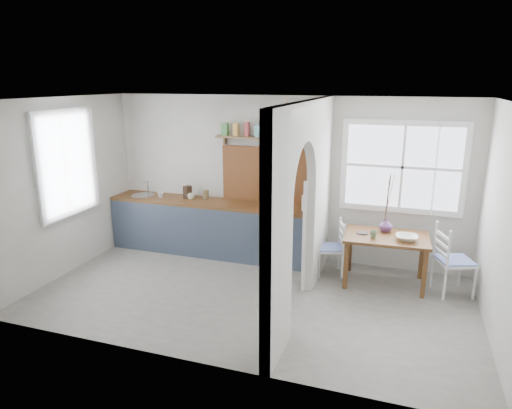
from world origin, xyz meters
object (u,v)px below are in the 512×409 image
(dining_table, at_px, (385,260))
(chair_right, at_px, (455,260))
(kettle, at_px, (307,202))
(vase, at_px, (386,225))
(chair_left, at_px, (330,247))

(dining_table, height_order, chair_right, chair_right)
(chair_right, xyz_separation_m, kettle, (-2.11, 0.32, 0.55))
(chair_right, bearing_deg, kettle, 60.14)
(dining_table, distance_m, vase, 0.50)
(dining_table, height_order, kettle, kettle)
(chair_right, bearing_deg, chair_left, 64.41)
(chair_left, distance_m, vase, 0.88)
(chair_left, bearing_deg, vase, 79.23)
(chair_left, height_order, kettle, kettle)
(dining_table, bearing_deg, chair_right, -4.25)
(kettle, distance_m, vase, 1.20)
(dining_table, xyz_separation_m, kettle, (-1.20, 0.29, 0.68))
(vase, bearing_deg, kettle, 175.35)
(vase, bearing_deg, chair_left, -173.14)
(dining_table, relative_size, chair_left, 1.38)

